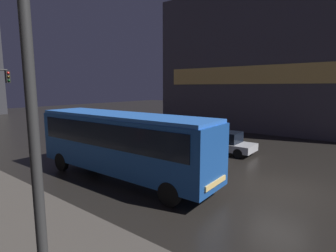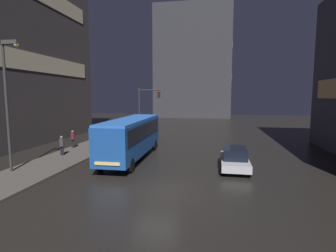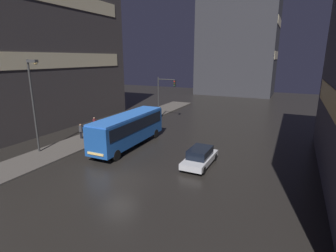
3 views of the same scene
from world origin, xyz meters
The scene contains 5 objects.
ground_plane centered at (0.00, 0.00, 0.00)m, with size 120.00×120.00×0.00m, color black.
building_right_block centered at (18.68, 6.20, 7.36)m, with size 10.07×23.39×14.74m.
bus_near centered at (-3.54, 6.73, 2.06)m, with size 2.59×10.41×3.34m.
car_taxi centered at (4.60, 5.20, 0.78)m, with size 1.95×4.58×1.54m.
street_lamp_sidewalk centered at (-10.07, 1.44, 5.73)m, with size 1.25×0.36×8.58m.
Camera 1 is at (-12.31, -2.92, 4.64)m, focal length 28.00 mm.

